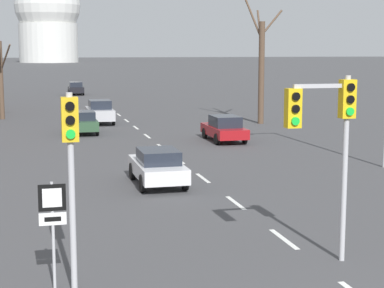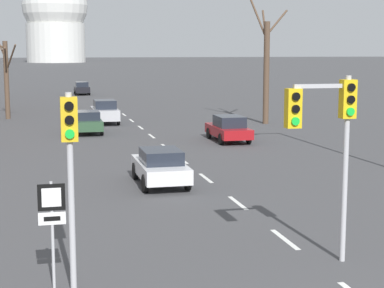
{
  "view_description": "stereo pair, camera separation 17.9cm",
  "coord_description": "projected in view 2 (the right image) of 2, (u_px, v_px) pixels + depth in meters",
  "views": [
    {
      "loc": [
        -6.83,
        -9.07,
        5.39
      ],
      "look_at": [
        -3.05,
        6.13,
        3.06
      ],
      "focal_mm": 60.0,
      "sensor_mm": 36.0,
      "label": 1
    },
    {
      "loc": [
        -6.65,
        -9.11,
        5.39
      ],
      "look_at": [
        -3.05,
        6.13,
        3.06
      ],
      "focal_mm": 60.0,
      "sensor_mm": 36.0,
      "label": 2
    }
  ],
  "objects": [
    {
      "name": "lane_stripe_7",
      "position": [
        141.0,
        127.0,
        44.29
      ],
      "size": [
        0.16,
        2.0,
        0.01
      ],
      "primitive_type": "cube",
      "color": "silver",
      "rests_on": "ground_plane"
    },
    {
      "name": "capitol_dome",
      "position": [
        55.0,
        18.0,
        254.28
      ],
      "size": [
        25.67,
        25.67,
        36.26
      ],
      "color": "silver",
      "rests_on": "ground_plane"
    },
    {
      "name": "sedan_near_right",
      "position": [
        160.0,
        166.0,
        25.54
      ],
      "size": [
        1.83,
        4.13,
        1.45
      ],
      "color": "silver",
      "rests_on": "ground_plane"
    },
    {
      "name": "traffic_signal_centre_tall",
      "position": [
        328.0,
        123.0,
        15.8
      ],
      "size": [
        1.8,
        0.34,
        4.74
      ],
      "color": "#B2B2B7",
      "rests_on": "ground_plane"
    },
    {
      "name": "sedan_far_left",
      "position": [
        229.0,
        128.0,
        37.61
      ],
      "size": [
        1.84,
        4.27,
        1.52
      ],
      "color": "maroon",
      "rests_on": "ground_plane"
    },
    {
      "name": "lane_stripe_1",
      "position": [
        285.0,
        239.0,
        18.3
      ],
      "size": [
        0.16,
        2.0,
        0.01
      ],
      "primitive_type": "cube",
      "color": "silver",
      "rests_on": "ground_plane"
    },
    {
      "name": "lane_stripe_11",
      "position": [
        112.0,
        105.0,
        61.61
      ],
      "size": [
        0.16,
        2.0,
        0.01
      ],
      "primitive_type": "cube",
      "color": "silver",
      "rests_on": "ground_plane"
    },
    {
      "name": "lane_stripe_10",
      "position": [
        118.0,
        110.0,
        57.28
      ],
      "size": [
        0.16,
        2.0,
        0.01
      ],
      "primitive_type": "cube",
      "color": "silver",
      "rests_on": "ground_plane"
    },
    {
      "name": "lane_stripe_3",
      "position": [
        206.0,
        178.0,
        26.96
      ],
      "size": [
        0.16,
        2.0,
        0.01
      ],
      "primitive_type": "cube",
      "color": "silver",
      "rests_on": "ground_plane"
    },
    {
      "name": "lane_stripe_2",
      "position": [
        238.0,
        203.0,
        22.63
      ],
      "size": [
        0.16,
        2.0,
        0.01
      ],
      "primitive_type": "cube",
      "color": "silver",
      "rests_on": "ground_plane"
    },
    {
      "name": "lane_stripe_9",
      "position": [
        124.0,
        115.0,
        52.95
      ],
      "size": [
        0.16,
        2.0,
        0.01
      ],
      "primitive_type": "cube",
      "color": "silver",
      "rests_on": "ground_plane"
    },
    {
      "name": "lane_stripe_5",
      "position": [
        165.0,
        147.0,
        35.62
      ],
      "size": [
        0.16,
        2.0,
        0.01
      ],
      "primitive_type": "cube",
      "color": "silver",
      "rests_on": "ground_plane"
    },
    {
      "name": "sedan_far_right",
      "position": [
        105.0,
        111.0,
        46.59
      ],
      "size": [
        1.85,
        4.31,
        1.73
      ],
      "color": "#B7B7BC",
      "rests_on": "ground_plane"
    },
    {
      "name": "lane_stripe_6",
      "position": [
        152.0,
        136.0,
        39.96
      ],
      "size": [
        0.16,
        2.0,
        0.01
      ],
      "primitive_type": "cube",
      "color": "silver",
      "rests_on": "ground_plane"
    },
    {
      "name": "lane_stripe_4",
      "position": [
        183.0,
        160.0,
        31.29
      ],
      "size": [
        0.16,
        2.0,
        0.01
      ],
      "primitive_type": "cube",
      "color": "silver",
      "rests_on": "ground_plane"
    },
    {
      "name": "sedan_near_left",
      "position": [
        82.0,
        88.0,
        76.01
      ],
      "size": [
        1.75,
        4.08,
        1.52
      ],
      "color": "black",
      "rests_on": "ground_plane"
    },
    {
      "name": "bare_tree_right_near",
      "position": [
        266.0,
        66.0,
        46.1
      ],
      "size": [
        2.75,
        2.48,
        9.08
      ],
      "color": "brown",
      "rests_on": "ground_plane"
    },
    {
      "name": "route_sign_post",
      "position": [
        52.0,
        217.0,
        14.15
      ],
      "size": [
        0.6,
        0.08,
        2.51
      ],
      "color": "#B2B2B7",
      "rests_on": "ground_plane"
    },
    {
      "name": "bare_tree_left_near",
      "position": [
        6.0,
        76.0,
        49.19
      ],
      "size": [
        2.88,
        4.08,
        6.6
      ],
      "color": "brown",
      "rests_on": "ground_plane"
    },
    {
      "name": "traffic_signal_near_left",
      "position": [
        70.0,
        154.0,
        13.89
      ],
      "size": [
        0.36,
        0.34,
        4.47
      ],
      "color": "#B2B2B7",
      "rests_on": "ground_plane"
    },
    {
      "name": "lane_stripe_8",
      "position": [
        132.0,
        120.0,
        48.62
      ],
      "size": [
        0.16,
        2.0,
        0.01
      ],
      "primitive_type": "cube",
      "color": "silver",
      "rests_on": "ground_plane"
    },
    {
      "name": "sedan_mid_centre",
      "position": [
        88.0,
        122.0,
        41.13
      ],
      "size": [
        1.72,
        4.0,
        1.46
      ],
      "color": "#2D4C33",
      "rests_on": "ground_plane"
    }
  ]
}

